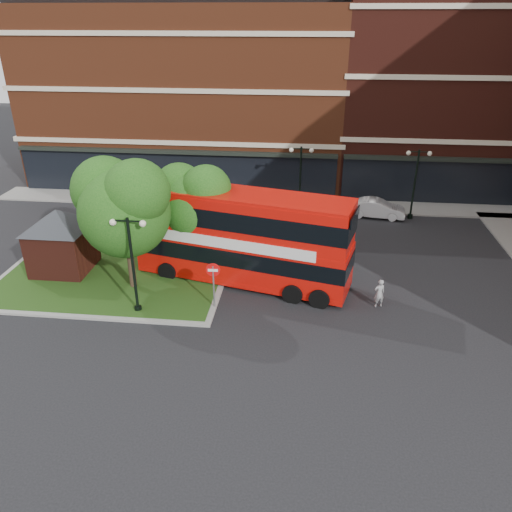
# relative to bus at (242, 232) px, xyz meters

# --- Properties ---
(ground) EXTENTS (120.00, 120.00, 0.00)m
(ground) POSITION_rel_bus_xyz_m (0.79, -4.00, -2.91)
(ground) COLOR black
(ground) RESTS_ON ground
(pavement_far) EXTENTS (44.00, 3.00, 0.12)m
(pavement_far) POSITION_rel_bus_xyz_m (0.79, 12.50, -2.85)
(pavement_far) COLOR slate
(pavement_far) RESTS_ON ground
(terrace_far_left) EXTENTS (26.00, 12.00, 14.00)m
(terrace_far_left) POSITION_rel_bus_xyz_m (-7.21, 20.00, 4.09)
(terrace_far_left) COLOR brown
(terrace_far_left) RESTS_ON ground
(terrace_far_right) EXTENTS (18.00, 12.00, 16.00)m
(terrace_far_right) POSITION_rel_bus_xyz_m (14.79, 20.00, 5.09)
(terrace_far_right) COLOR #471911
(terrace_far_right) RESTS_ON ground
(traffic_island) EXTENTS (12.60, 7.60, 0.15)m
(traffic_island) POSITION_rel_bus_xyz_m (-7.21, -1.00, -2.84)
(traffic_island) COLOR gray
(traffic_island) RESTS_ON ground
(kiosk) EXTENTS (6.51, 6.51, 3.60)m
(kiosk) POSITION_rel_bus_xyz_m (-10.21, 0.00, -0.60)
(kiosk) COLOR #471911
(kiosk) RESTS_ON traffic_island
(tree_island_west) EXTENTS (5.40, 4.71, 7.21)m
(tree_island_west) POSITION_rel_bus_xyz_m (-5.81, -1.42, 1.88)
(tree_island_west) COLOR #2D2116
(tree_island_west) RESTS_ON ground
(tree_island_east) EXTENTS (4.46, 3.90, 6.29)m
(tree_island_east) POSITION_rel_bus_xyz_m (-2.79, 1.06, 1.33)
(tree_island_east) COLOR #2D2116
(tree_island_east) RESTS_ON ground
(lamp_island) EXTENTS (1.72, 0.36, 5.00)m
(lamp_island) POSITION_rel_bus_xyz_m (-4.71, -3.80, -0.08)
(lamp_island) COLOR black
(lamp_island) RESTS_ON ground
(lamp_far_left) EXTENTS (1.72, 0.36, 5.00)m
(lamp_far_left) POSITION_rel_bus_xyz_m (2.79, 10.50, -0.08)
(lamp_far_left) COLOR black
(lamp_far_left) RESTS_ON ground
(lamp_far_right) EXTENTS (1.72, 0.36, 5.00)m
(lamp_far_right) POSITION_rel_bus_xyz_m (10.79, 10.50, -0.08)
(lamp_far_right) COLOR black
(lamp_far_right) RESTS_ON ground
(bus) EXTENTS (11.91, 5.36, 4.44)m
(bus) POSITION_rel_bus_xyz_m (0.00, 0.00, 0.00)
(bus) COLOR red
(bus) RESTS_ON ground
(woman) EXTENTS (0.65, 0.53, 1.53)m
(woman) POSITION_rel_bus_xyz_m (7.15, -2.00, -2.15)
(woman) COLOR gray
(woman) RESTS_ON ground
(car_silver) EXTENTS (3.73, 1.66, 1.25)m
(car_silver) POSITION_rel_bus_xyz_m (-4.25, 12.00, -2.29)
(car_silver) COLOR #B9BBC1
(car_silver) RESTS_ON ground
(car_white) EXTENTS (4.16, 1.93, 1.32)m
(car_white) POSITION_rel_bus_xyz_m (8.37, 10.50, -2.25)
(car_white) COLOR white
(car_white) RESTS_ON ground
(no_entry_sign) EXTENTS (0.70, 0.09, 2.52)m
(no_entry_sign) POSITION_rel_bus_xyz_m (-1.01, -3.07, -1.11)
(no_entry_sign) COLOR slate
(no_entry_sign) RESTS_ON ground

